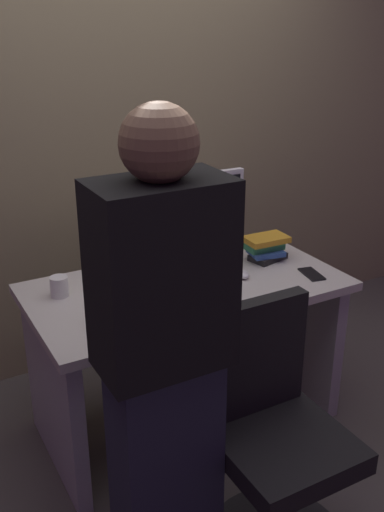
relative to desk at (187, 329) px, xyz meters
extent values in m
plane|color=#4C4742|center=(0.00, 0.00, -0.51)|extent=(9.00, 9.00, 0.00)
cube|color=#8C7F5B|center=(0.00, 0.83, 0.99)|extent=(6.40, 0.10, 3.00)
cube|color=beige|center=(0.00, 0.00, 0.21)|extent=(1.39, 0.75, 0.04)
cube|color=#B2B2B7|center=(-0.64, 0.00, -0.16)|extent=(0.06, 0.67, 0.70)
cube|color=#B2B2B7|center=(0.64, 0.00, -0.16)|extent=(0.06, 0.67, 0.70)
cylinder|color=black|center=(-0.06, -0.82, -0.28)|extent=(0.05, 0.05, 0.39)
cube|color=black|center=(-0.06, -0.82, -0.05)|extent=(0.44, 0.44, 0.08)
cube|color=black|center=(-0.06, -0.63, 0.21)|extent=(0.40, 0.06, 0.44)
cube|color=#262838|center=(-0.46, -0.69, -0.08)|extent=(0.34, 0.20, 0.85)
cube|color=black|center=(-0.46, -0.69, 0.63)|extent=(0.40, 0.24, 0.58)
sphere|color=brown|center=(-0.46, -0.69, 1.02)|extent=(0.22, 0.22, 0.22)
cube|color=silver|center=(0.09, 0.13, 0.24)|extent=(0.20, 0.15, 0.02)
cube|color=silver|center=(0.09, 0.13, 0.29)|extent=(0.04, 0.03, 0.08)
cube|color=silver|center=(0.09, 0.13, 0.51)|extent=(0.54, 0.04, 0.36)
cube|color=black|center=(0.09, 0.11, 0.51)|extent=(0.50, 0.02, 0.32)
cube|color=white|center=(-0.04, -0.08, 0.24)|extent=(0.43, 0.14, 0.02)
ellipsoid|color=white|center=(0.25, -0.06, 0.25)|extent=(0.06, 0.10, 0.03)
cylinder|color=white|center=(-0.45, -0.15, 0.28)|extent=(0.07, 0.07, 0.10)
cylinder|color=white|center=(-0.53, 0.15, 0.27)|extent=(0.08, 0.08, 0.09)
cube|color=black|center=(0.48, 0.05, 0.25)|extent=(0.19, 0.14, 0.03)
cube|color=#3359A5|center=(0.47, 0.05, 0.27)|extent=(0.17, 0.15, 0.02)
cube|color=#338C59|center=(0.47, 0.07, 0.30)|extent=(0.19, 0.12, 0.04)
cube|color=gold|center=(0.47, 0.06, 0.34)|extent=(0.21, 0.14, 0.03)
cube|color=black|center=(0.55, -0.20, 0.23)|extent=(0.10, 0.15, 0.01)
camera|label=1|loc=(-1.13, -2.10, 1.34)|focal=41.39mm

